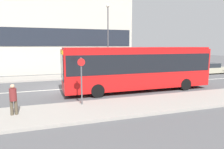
% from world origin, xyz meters
% --- Properties ---
extents(ground_plane, '(120.00, 120.00, 0.00)m').
position_xyz_m(ground_plane, '(0.00, 0.00, 0.00)').
color(ground_plane, '#4F4F51').
extents(sidewalk_near, '(44.00, 3.50, 0.13)m').
position_xyz_m(sidewalk_near, '(0.00, -6.25, 0.07)').
color(sidewalk_near, gray).
rests_on(sidewalk_near, ground_plane).
extents(sidewalk_far, '(44.00, 3.50, 0.13)m').
position_xyz_m(sidewalk_far, '(0.00, 6.25, 0.07)').
color(sidewalk_far, gray).
rests_on(sidewalk_far, ground_plane).
extents(lane_centerline, '(41.80, 0.16, 0.01)m').
position_xyz_m(lane_centerline, '(0.00, 0.00, 0.00)').
color(lane_centerline, silver).
rests_on(lane_centerline, ground_plane).
extents(apartment_block_left_tower, '(18.57, 5.96, 16.87)m').
position_xyz_m(apartment_block_left_tower, '(1.48, 12.44, 8.43)').
color(apartment_block_left_tower, '#B7B2A3').
rests_on(apartment_block_left_tower, ground_plane).
extents(city_bus, '(11.89, 2.54, 3.47)m').
position_xyz_m(city_bus, '(6.11, -2.39, 1.99)').
color(city_bus, red).
rests_on(city_bus, ground_plane).
extents(parked_car_0, '(4.54, 1.78, 1.38)m').
position_xyz_m(parked_car_0, '(13.61, 3.48, 0.65)').
color(parked_car_0, silver).
rests_on(parked_car_0, ground_plane).
extents(parked_car_1, '(4.57, 1.71, 1.37)m').
position_xyz_m(parked_car_1, '(19.05, 3.51, 0.65)').
color(parked_car_1, '#A39E84').
rests_on(parked_car_1, ground_plane).
extents(pedestrian_near_stop, '(0.35, 0.34, 1.57)m').
position_xyz_m(pedestrian_near_stop, '(-2.52, -5.97, 1.02)').
color(pedestrian_near_stop, '#4C4233').
rests_on(pedestrian_near_stop, sidewalk_near).
extents(bus_stop_sign, '(0.44, 0.12, 2.79)m').
position_xyz_m(bus_stop_sign, '(1.05, -5.23, 1.76)').
color(bus_stop_sign, '#4C4C51').
rests_on(bus_stop_sign, sidewalk_near).
extents(street_lamp, '(0.36, 0.36, 7.97)m').
position_xyz_m(street_lamp, '(5.86, 4.96, 4.90)').
color(street_lamp, '#4C4C51').
rests_on(street_lamp, sidewalk_far).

